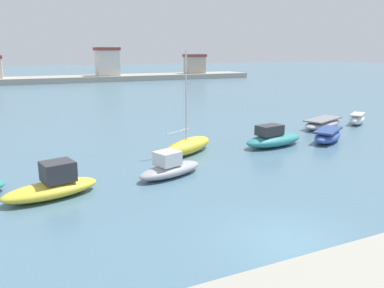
# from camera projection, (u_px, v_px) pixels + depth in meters

# --- Properties ---
(ground_plane) EXTENTS (400.00, 400.00, 0.00)m
(ground_plane) POSITION_uv_depth(u_px,v_px,m) (288.00, 242.00, 14.00)
(ground_plane) COLOR slate
(moored_boat_2) EXTENTS (4.79, 2.70, 1.71)m
(moored_boat_2) POSITION_uv_depth(u_px,v_px,m) (53.00, 185.00, 18.24)
(moored_boat_2) COLOR yellow
(moored_boat_2) RESTS_ON ground
(moored_boat_3) EXTENTS (4.41, 2.75, 1.47)m
(moored_boat_3) POSITION_uv_depth(u_px,v_px,m) (170.00, 168.00, 21.29)
(moored_boat_3) COLOR #9E9EA3
(moored_boat_3) RESTS_ON ground
(moored_boat_4) EXTENTS (5.00, 3.87, 6.91)m
(moored_boat_4) POSITION_uv_depth(u_px,v_px,m) (188.00, 146.00, 26.11)
(moored_boat_4) COLOR yellow
(moored_boat_4) RESTS_ON ground
(moored_boat_5) EXTENTS (5.29, 2.69, 1.63)m
(moored_boat_5) POSITION_uv_depth(u_px,v_px,m) (273.00, 139.00, 28.07)
(moored_boat_5) COLOR teal
(moored_boat_5) RESTS_ON ground
(moored_boat_6) EXTENTS (4.49, 3.63, 0.99)m
(moored_boat_6) POSITION_uv_depth(u_px,v_px,m) (328.00, 136.00, 29.50)
(moored_boat_6) COLOR #3856A8
(moored_boat_6) RESTS_ON ground
(moored_boat_7) EXTENTS (5.80, 3.90, 0.90)m
(moored_boat_7) POSITION_uv_depth(u_px,v_px,m) (323.00, 124.00, 34.73)
(moored_boat_7) COLOR #9E9EA3
(moored_boat_7) RESTS_ON ground
(moored_boat_8) EXTENTS (3.45, 2.88, 1.03)m
(moored_boat_8) POSITION_uv_depth(u_px,v_px,m) (357.00, 119.00, 36.63)
(moored_boat_8) COLOR white
(moored_boat_8) RESTS_ON ground
(distant_shoreline) EXTENTS (97.88, 9.85, 8.00)m
(distant_shoreline) POSITION_uv_depth(u_px,v_px,m) (28.00, 73.00, 84.29)
(distant_shoreline) COLOR #9E998C
(distant_shoreline) RESTS_ON ground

